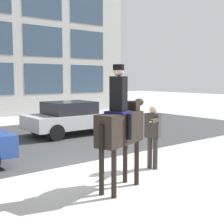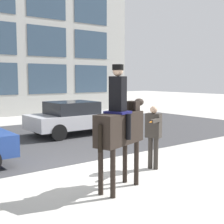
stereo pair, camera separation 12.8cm
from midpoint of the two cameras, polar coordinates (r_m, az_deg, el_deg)
name	(u,v)px [view 1 (the left image)]	position (r m, az deg, el deg)	size (l,w,h in m)	color
ground_plane	(77,170)	(8.51, -6.88, -10.51)	(80.00, 80.00, 0.00)	#B2AFA8
road_surface	(12,142)	(12.71, -18.11, -5.21)	(24.35, 8.50, 0.01)	#38383A
mounted_horse_lead	(121,125)	(6.75, 1.04, -2.46)	(1.69, 0.84, 2.73)	black
pedestrian_bystander	(153,132)	(8.42, 7.05, -3.66)	(0.78, 0.68, 1.71)	#332D28
street_car_far_lane	(71,117)	(13.71, -7.82, -0.98)	(3.93, 2.03, 1.44)	#B7B7BC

